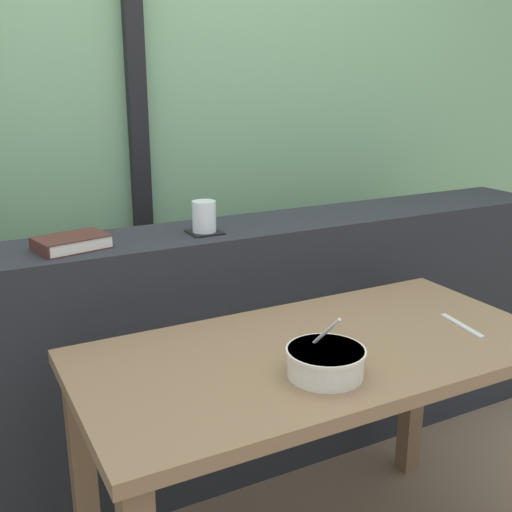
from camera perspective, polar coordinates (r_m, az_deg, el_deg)
The scene contains 9 objects.
outdoor_backdrop at distance 2.58m, azimuth -11.22°, elevation 16.94°, with size 4.80×0.08×2.80m, color #7AAD7F.
window_divider_post at distance 2.51m, azimuth -10.95°, elevation 14.69°, with size 0.07×0.05×2.60m, color black.
dark_console_ledge at distance 2.14m, azimuth -4.36°, elevation -9.12°, with size 2.80×0.31×0.88m, color #23262B.
breakfast_table at distance 1.64m, azimuth 5.74°, elevation -11.87°, with size 1.23×0.60×0.70m.
coaster_square at distance 1.95m, azimuth -4.76°, elevation 2.19°, with size 0.10×0.10×0.01m, color black.
juice_glass at distance 1.94m, azimuth -4.79°, elevation 3.50°, with size 0.07×0.07×0.10m.
closed_book at distance 1.84m, azimuth -16.65°, elevation 1.19°, with size 0.22×0.17×0.04m.
soup_bowl at distance 1.44m, azimuth 6.41°, elevation -9.68°, with size 0.18×0.18×0.15m.
fork_utensil at distance 1.79m, azimuth 18.42°, elevation -6.10°, with size 0.02×0.17×0.01m, color silver.
Camera 1 is at (-0.75, -1.23, 1.36)m, focal length 43.44 mm.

